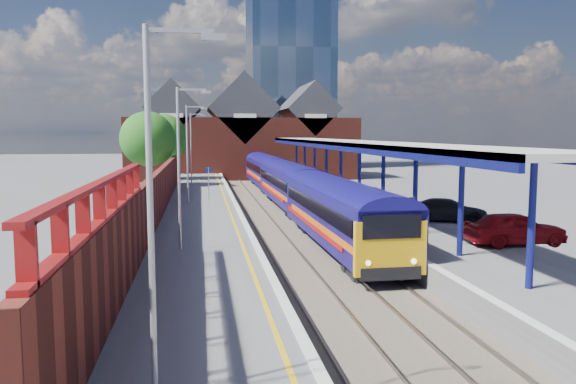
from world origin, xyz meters
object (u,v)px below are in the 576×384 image
object	(u,v)px
lamp_post_b	(182,158)
platform_sign	(209,178)
parked_car_blue	(359,191)
parked_car_red	(515,228)
parked_car_dark	(448,210)
lamp_post_a	(158,192)
lamp_post_c	(189,148)
parked_car_silver	(397,204)
lamp_post_d	(192,144)
train	(276,174)

from	to	relation	value
lamp_post_b	platform_sign	xyz separation A→B (m)	(1.36, 18.00, -2.30)
platform_sign	parked_car_blue	world-z (taller)	platform_sign
parked_car_blue	parked_car_red	bearing A→B (deg)	-166.44
lamp_post_b	parked_car_dark	world-z (taller)	lamp_post_b
lamp_post_a	parked_car_red	bearing A→B (deg)	40.53
parked_car_red	parked_car_dark	distance (m)	6.95
lamp_post_c	platform_sign	distance (m)	3.34
lamp_post_b	parked_car_blue	distance (m)	21.70
parked_car_red	parked_car_blue	distance (m)	18.59
parked_car_silver	parked_car_red	bearing A→B (deg)	179.48
lamp_post_a	parked_car_dark	bearing A→B (deg)	52.95
lamp_post_b	lamp_post_d	xyz separation A→B (m)	(0.00, 32.00, 0.00)
lamp_post_a	parked_car_blue	size ratio (longest dim) A/B	1.57
lamp_post_b	parked_car_dark	size ratio (longest dim) A/B	1.56
parked_car_silver	parked_car_blue	distance (m)	8.43
lamp_post_a	parked_car_dark	size ratio (longest dim) A/B	1.56
lamp_post_c	parked_car_dark	size ratio (longest dim) A/B	1.56
lamp_post_a	lamp_post_d	xyz separation A→B (m)	(0.00, 46.00, 0.00)
lamp_post_d	parked_car_dark	world-z (taller)	lamp_post_d
lamp_post_a	parked_car_dark	world-z (taller)	lamp_post_a
lamp_post_d	parked_car_red	bearing A→B (deg)	-65.97
lamp_post_b	lamp_post_a	bearing A→B (deg)	-90.00
platform_sign	parked_car_dark	distance (m)	18.31
train	lamp_post_d	bearing A→B (deg)	154.72
parked_car_blue	lamp_post_a	bearing A→B (deg)	164.95
lamp_post_c	platform_sign	size ratio (longest dim) A/B	2.80
train	lamp_post_b	size ratio (longest dim) A/B	9.42
parked_car_silver	parked_car_dark	xyz separation A→B (m)	(1.99, -3.10, 0.03)
lamp_post_a	lamp_post_c	xyz separation A→B (m)	(0.00, 30.00, 0.00)
lamp_post_a	lamp_post_d	size ratio (longest dim) A/B	1.00
train	parked_car_blue	world-z (taller)	train
lamp_post_c	lamp_post_d	xyz separation A→B (m)	(0.00, 16.00, 0.00)
parked_car_silver	parked_car_blue	xyz separation A→B (m)	(-0.02, 8.43, -0.00)
lamp_post_b	parked_car_silver	distance (m)	15.90
lamp_post_b	parked_car_blue	xyz separation A→B (m)	(12.83, 17.17, -3.37)
parked_car_red	parked_car_blue	size ratio (longest dim) A/B	1.01
lamp_post_d	parked_car_blue	size ratio (longest dim) A/B	1.57
lamp_post_d	parked_car_silver	distance (m)	26.78
lamp_post_a	parked_car_blue	bearing A→B (deg)	67.63
train	parked_car_dark	world-z (taller)	train
parked_car_dark	lamp_post_d	bearing A→B (deg)	53.68
train	parked_car_dark	distance (m)	23.70
platform_sign	parked_car_blue	bearing A→B (deg)	-4.13
train	parked_car_blue	size ratio (longest dim) A/B	14.81
lamp_post_d	lamp_post_b	bearing A→B (deg)	-90.00
lamp_post_a	parked_car_silver	xyz separation A→B (m)	(12.85, 22.75, -3.37)
train	platform_sign	size ratio (longest dim) A/B	26.37
lamp_post_b	parked_car_red	world-z (taller)	lamp_post_b
train	lamp_post_a	size ratio (longest dim) A/B	9.42
train	lamp_post_a	bearing A→B (deg)	-100.52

